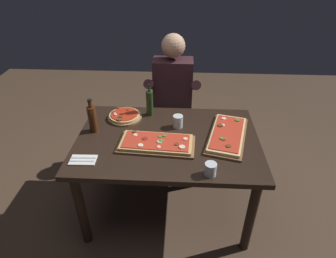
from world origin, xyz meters
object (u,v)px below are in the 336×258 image
Objects in this scene: pizza_round_far at (125,116)px; diner_chair at (173,112)px; wine_bottle_dark at (150,103)px; seated_diner at (173,95)px; oil_bottle_amber at (92,118)px; dining_table at (168,148)px; pizza_rectangular_left at (227,135)px; tumbler_near_camera at (178,121)px; pizza_rectangular_front at (157,143)px; tumbler_far_side at (210,169)px.

pizza_round_far is 0.33× the size of diner_chair.
pizza_round_far is 0.24m from wine_bottle_dark.
oil_bottle_amber is at bearing -131.99° from seated_diner.
dining_table is at bearing -36.02° from pizza_round_far.
seated_diner is at bearing 123.10° from pizza_rectangular_left.
pizza_rectangular_left is 2.19× the size of wine_bottle_dark.
pizza_round_far is 0.60m from seated_diner.
oil_bottle_amber is at bearing -127.34° from diner_chair.
tumbler_near_camera is at bearing -83.36° from seated_diner.
diner_chair is (-0.45, 0.81, -0.27)m from pizza_rectangular_left.
seated_diner is at bearing 96.64° from tumbler_near_camera.
pizza_rectangular_front and pizza_rectangular_left have the same top height.
pizza_rectangular_left is at bearing -18.02° from tumbler_near_camera.
wine_bottle_dark reaches higher than diner_chair.
tumbler_near_camera reaches higher than dining_table.
seated_diner reaches higher than tumbler_near_camera.
wine_bottle_dark is at bearing -115.39° from seated_diner.
oil_bottle_amber is (-0.59, 0.07, 0.21)m from dining_table.
pizza_round_far is 0.22× the size of seated_diner.
wine_bottle_dark reaches higher than oil_bottle_amber.
diner_chair is at bearing 119.06° from pizza_rectangular_left.
pizza_rectangular_front is at bearing 141.50° from tumbler_far_side.
pizza_rectangular_front is 0.67× the size of diner_chair.
dining_table is at bearing -113.97° from tumbler_near_camera.
tumbler_far_side is at bearing -110.33° from pizza_rectangular_left.
pizza_round_far is 0.31m from oil_bottle_amber.
seated_diner reaches higher than oil_bottle_amber.
pizza_rectangular_left is at bearing -56.90° from seated_diner.
seated_diner is at bearing -90.00° from diner_chair.
pizza_round_far is at bearing 164.26° from pizza_rectangular_left.
pizza_round_far is 3.32× the size of tumbler_far_side.
diner_chair is (-0.29, 1.25, -0.30)m from tumbler_far_side.
tumbler_near_camera is 0.61m from tumbler_far_side.
tumbler_near_camera is (0.07, 0.17, 0.15)m from dining_table.
wine_bottle_dark is at bearing 153.97° from pizza_rectangular_left.
tumbler_near_camera is at bearing -13.79° from pizza_round_far.
oil_bottle_amber reaches higher than tumbler_near_camera.
oil_bottle_amber is 3.20× the size of tumbler_far_side.
diner_chair reaches higher than dining_table.
dining_table is 5.00× the size of oil_bottle_amber.
pizza_rectangular_front is at bearing -95.83° from seated_diner.
pizza_rectangular_front is 2.08× the size of oil_bottle_amber.
dining_table is 0.48m from pizza_rectangular_left.
diner_chair is at bearing 55.61° from pizza_round_far.
diner_chair is at bearing 84.90° from pizza_rectangular_front.
dining_table is at bearing -174.82° from pizza_rectangular_left.
pizza_round_far is 1.04× the size of oil_bottle_amber.
seated_diner reaches higher than pizza_rectangular_front.
oil_bottle_amber is 2.77× the size of tumbler_near_camera.
dining_table is at bearing 126.82° from tumbler_far_side.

